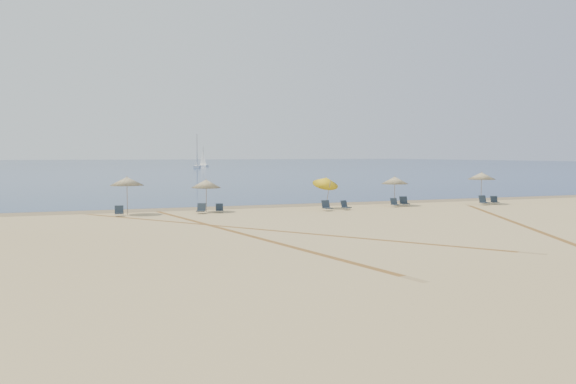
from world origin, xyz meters
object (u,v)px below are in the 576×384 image
object	(u,v)px
umbrella_2	(206,184)
chair_4	(219,209)
umbrella_5	(482,176)
sailboat_0	(203,160)
chair_5	(327,206)
chair_8	(404,202)
chair_10	(494,201)
chair_6	(345,206)
chair_7	(395,203)
chair_2	(119,211)
chair_9	(484,201)
chair_3	(201,209)
sailboat_1	(197,158)
umbrella_1	(127,181)
umbrella_3	(326,181)
umbrella_4	(395,180)

from	to	relation	value
umbrella_2	chair_4	distance (m)	1.92
umbrella_5	sailboat_0	distance (m)	150.39
chair_5	chair_8	size ratio (longest dim) A/B	0.96
chair_5	chair_8	world-z (taller)	chair_8
chair_10	chair_6	bearing A→B (deg)	-158.54
umbrella_2	chair_4	world-z (taller)	umbrella_2
chair_7	chair_10	bearing A→B (deg)	-6.06
chair_8	chair_10	size ratio (longest dim) A/B	1.02
chair_2	chair_10	size ratio (longest dim) A/B	0.88
chair_2	chair_9	bearing A→B (deg)	1.84
chair_3	chair_8	bearing A→B (deg)	23.77
umbrella_5	chair_10	world-z (taller)	umbrella_5
chair_6	sailboat_0	bearing A→B (deg)	63.44
chair_8	sailboat_1	distance (m)	130.18
umbrella_1	chair_5	size ratio (longest dim) A/B	3.32
umbrella_3	umbrella_4	size ratio (longest dim) A/B	1.14
chair_2	sailboat_0	size ratio (longest dim) A/B	0.11
umbrella_2	chair_10	bearing A→B (deg)	-4.40
umbrella_4	chair_7	distance (m)	1.93
chair_8	sailboat_0	world-z (taller)	sailboat_0
umbrella_2	chair_9	world-z (taller)	umbrella_2
chair_5	chair_6	size ratio (longest dim) A/B	0.99
chair_6	sailboat_1	size ratio (longest dim) A/B	0.08
chair_3	umbrella_5	bearing A→B (deg)	22.27
umbrella_2	chair_6	distance (m)	9.91
sailboat_1	chair_8	bearing A→B (deg)	-78.85
chair_2	chair_4	distance (m)	6.55
chair_4	chair_9	world-z (taller)	chair_9
sailboat_0	chair_8	bearing A→B (deg)	-119.88
chair_5	sailboat_0	xyz separation A→B (m)	(26.10, 150.67, 1.62)
chair_7	chair_10	world-z (taller)	chair_7
chair_7	sailboat_0	bearing A→B (deg)	81.57
umbrella_5	chair_2	world-z (taller)	umbrella_5
chair_3	chair_7	world-z (taller)	chair_3
umbrella_2	chair_4	xyz separation A→B (m)	(0.78, -0.52, -1.68)
chair_10	chair_8	bearing A→B (deg)	-166.92
chair_3	chair_6	size ratio (longest dim) A/B	1.07
umbrella_1	chair_9	xyz separation A→B (m)	(26.67, -1.93, -1.87)
chair_2	chair_3	world-z (taller)	chair_3
umbrella_2	chair_2	distance (m)	6.02
chair_5	sailboat_0	world-z (taller)	sailboat_0
chair_6	sailboat_1	world-z (taller)	sailboat_1
chair_3	sailboat_0	bearing A→B (deg)	100.17
umbrella_5	chair_8	world-z (taller)	umbrella_5
umbrella_2	umbrella_3	world-z (taller)	umbrella_3
chair_10	umbrella_5	bearing A→B (deg)	166.40
chair_4	chair_7	distance (m)	13.34
chair_4	chair_8	bearing A→B (deg)	11.88
umbrella_4	chair_6	size ratio (longest dim) A/B	2.96
umbrella_1	chair_4	distance (m)	6.31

